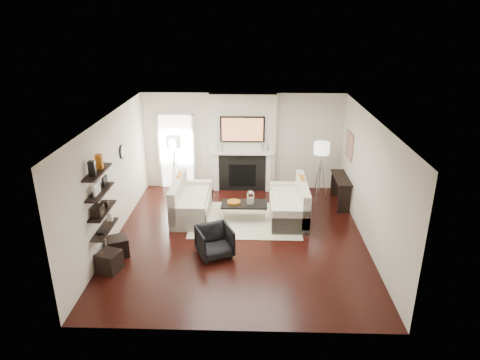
{
  "coord_description": "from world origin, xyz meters",
  "views": [
    {
      "loc": [
        0.28,
        -8.41,
        4.67
      ],
      "look_at": [
        0.0,
        0.6,
        1.15
      ],
      "focal_mm": 32.0,
      "sensor_mm": 36.0,
      "label": 1
    }
  ],
  "objects_px": {
    "lamp_right_shade": "(322,148)",
    "loveseat_right_base": "(288,210)",
    "lamp_left_shade": "(173,142)",
    "ottoman_near": "(118,247)",
    "loveseat_left_base": "(192,207)",
    "coffee_table": "(244,204)",
    "armchair": "(215,240)"
  },
  "relations": [
    {
      "from": "lamp_left_shade",
      "to": "ottoman_near",
      "type": "relative_size",
      "value": 1.0
    },
    {
      "from": "lamp_left_shade",
      "to": "ottoman_near",
      "type": "height_order",
      "value": "lamp_left_shade"
    },
    {
      "from": "coffee_table",
      "to": "lamp_left_shade",
      "type": "bearing_deg",
      "value": 139.44
    },
    {
      "from": "loveseat_right_base",
      "to": "lamp_right_shade",
      "type": "relative_size",
      "value": 4.5
    },
    {
      "from": "loveseat_left_base",
      "to": "lamp_right_shade",
      "type": "height_order",
      "value": "lamp_right_shade"
    },
    {
      "from": "coffee_table",
      "to": "armchair",
      "type": "bearing_deg",
      "value": -108.88
    },
    {
      "from": "loveseat_left_base",
      "to": "loveseat_right_base",
      "type": "distance_m",
      "value": 2.36
    },
    {
      "from": "lamp_left_shade",
      "to": "ottoman_near",
      "type": "distance_m",
      "value": 3.67
    },
    {
      "from": "coffee_table",
      "to": "ottoman_near",
      "type": "relative_size",
      "value": 2.75
    },
    {
      "from": "lamp_right_shade",
      "to": "loveseat_right_base",
      "type": "bearing_deg",
      "value": -129.51
    },
    {
      "from": "lamp_right_shade",
      "to": "ottoman_near",
      "type": "xyz_separation_m",
      "value": [
        -4.52,
        -2.94,
        -1.25
      ]
    },
    {
      "from": "lamp_left_shade",
      "to": "loveseat_left_base",
      "type": "bearing_deg",
      "value": -66.15
    },
    {
      "from": "armchair",
      "to": "loveseat_right_base",
      "type": "bearing_deg",
      "value": 23.82
    },
    {
      "from": "coffee_table",
      "to": "lamp_left_shade",
      "type": "height_order",
      "value": "lamp_left_shade"
    },
    {
      "from": "loveseat_left_base",
      "to": "lamp_left_shade",
      "type": "distance_m",
      "value": 2.03
    },
    {
      "from": "loveseat_right_base",
      "to": "ottoman_near",
      "type": "bearing_deg",
      "value": -152.91
    },
    {
      "from": "ottoman_near",
      "to": "lamp_left_shade",
      "type": "bearing_deg",
      "value": 79.65
    },
    {
      "from": "lamp_left_shade",
      "to": "lamp_right_shade",
      "type": "bearing_deg",
      "value": -6.68
    },
    {
      "from": "loveseat_left_base",
      "to": "lamp_right_shade",
      "type": "xyz_separation_m",
      "value": [
        3.25,
        1.02,
        1.24
      ]
    },
    {
      "from": "lamp_left_shade",
      "to": "ottoman_near",
      "type": "bearing_deg",
      "value": -100.35
    },
    {
      "from": "coffee_table",
      "to": "armchair",
      "type": "relative_size",
      "value": 1.6
    },
    {
      "from": "loveseat_left_base",
      "to": "armchair",
      "type": "distance_m",
      "value": 1.99
    },
    {
      "from": "coffee_table",
      "to": "lamp_left_shade",
      "type": "xyz_separation_m",
      "value": [
        -1.94,
        1.66,
        1.05
      ]
    },
    {
      "from": "armchair",
      "to": "lamp_right_shade",
      "type": "bearing_deg",
      "value": 24.9
    },
    {
      "from": "armchair",
      "to": "lamp_right_shade",
      "type": "height_order",
      "value": "lamp_right_shade"
    },
    {
      "from": "loveseat_left_base",
      "to": "lamp_left_shade",
      "type": "bearing_deg",
      "value": 113.85
    },
    {
      "from": "coffee_table",
      "to": "ottoman_near",
      "type": "distance_m",
      "value": 3.1
    },
    {
      "from": "loveseat_right_base",
      "to": "lamp_right_shade",
      "type": "xyz_separation_m",
      "value": [
        0.89,
        1.08,
        1.24
      ]
    },
    {
      "from": "lamp_left_shade",
      "to": "armchair",
      "type": "bearing_deg",
      "value": -67.6
    },
    {
      "from": "loveseat_left_base",
      "to": "coffee_table",
      "type": "xyz_separation_m",
      "value": [
        1.29,
        -0.19,
        0.19
      ]
    },
    {
      "from": "loveseat_left_base",
      "to": "loveseat_right_base",
      "type": "bearing_deg",
      "value": -1.55
    },
    {
      "from": "loveseat_right_base",
      "to": "coffee_table",
      "type": "bearing_deg",
      "value": -173.49
    }
  ]
}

